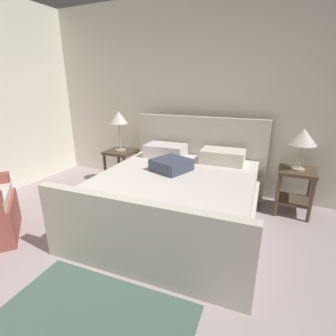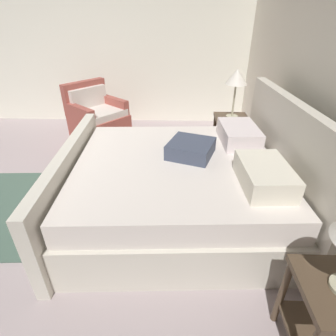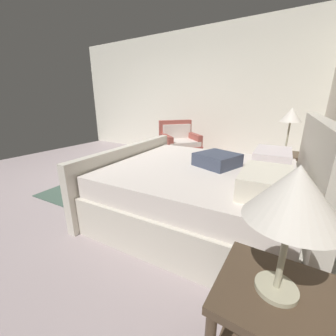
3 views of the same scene
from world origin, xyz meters
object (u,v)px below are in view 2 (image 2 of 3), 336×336
at_px(table_lamp_left, 237,78).
at_px(armchair, 97,119).
at_px(nightstand_right, 333,311).
at_px(bed, 181,185).
at_px(nightstand_left, 230,131).

height_order(table_lamp_left, armchair, table_lamp_left).
bearing_deg(nightstand_right, bed, -147.41).
xyz_separation_m(bed, armchair, (-1.82, -1.33, -0.00)).
bearing_deg(nightstand_left, armchair, -104.98).
relative_size(bed, table_lamp_left, 3.56).
xyz_separation_m(table_lamp_left, armchair, (-0.54, -2.01, -0.76)).
relative_size(nightstand_right, table_lamp_left, 0.96).
height_order(nightstand_right, armchair, armchair).
xyz_separation_m(bed, nightstand_right, (1.29, 0.83, 0.05)).
height_order(bed, armchair, bed).
bearing_deg(table_lamp_left, nightstand_right, 3.25).
bearing_deg(nightstand_right, nightstand_left, -176.75).
xyz_separation_m(nightstand_right, table_lamp_left, (-2.58, -0.15, 0.70)).
xyz_separation_m(nightstand_right, nightstand_left, (-2.58, -0.15, 0.00)).
bearing_deg(armchair, nightstand_right, 34.64).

